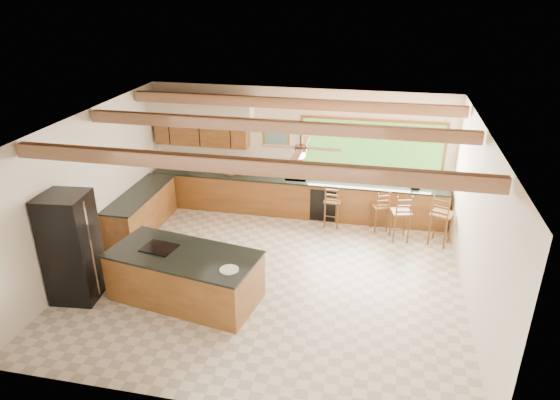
# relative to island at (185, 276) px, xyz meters

# --- Properties ---
(ground) EXTENTS (7.20, 7.20, 0.00)m
(ground) POSITION_rel_island_xyz_m (1.30, 0.96, -0.46)
(ground) COLOR beige
(ground) RESTS_ON ground
(room_shell) EXTENTS (7.27, 6.54, 3.02)m
(room_shell) POSITION_rel_island_xyz_m (1.13, 1.61, 1.76)
(room_shell) COLOR white
(room_shell) RESTS_ON ground
(counter_run) EXTENTS (7.12, 3.10, 1.28)m
(counter_run) POSITION_rel_island_xyz_m (0.48, 3.48, 0.01)
(counter_run) COLOR brown
(counter_run) RESTS_ON ground
(island) EXTENTS (2.79, 1.66, 0.93)m
(island) POSITION_rel_island_xyz_m (0.00, 0.00, 0.00)
(island) COLOR brown
(island) RESTS_ON ground
(refrigerator) EXTENTS (0.85, 0.83, 1.99)m
(refrigerator) POSITION_rel_island_xyz_m (-1.92, -0.34, 0.54)
(refrigerator) COLOR black
(refrigerator) RESTS_ON ground
(bar_stool_a) EXTENTS (0.40, 0.40, 1.05)m
(bar_stool_a) POSITION_rel_island_xyz_m (2.24, 3.35, 0.16)
(bar_stool_a) COLOR brown
(bar_stool_a) RESTS_ON ground
(bar_stool_b) EXTENTS (0.47, 0.47, 0.99)m
(bar_stool_b) POSITION_rel_island_xyz_m (3.31, 3.35, 0.13)
(bar_stool_b) COLOR brown
(bar_stool_b) RESTS_ON ground
(bar_stool_c) EXTENTS (0.48, 0.48, 1.11)m
(bar_stool_c) POSITION_rel_island_xyz_m (3.75, 2.97, 0.20)
(bar_stool_c) COLOR brown
(bar_stool_c) RESTS_ON ground
(bar_stool_d) EXTENTS (0.55, 0.55, 1.19)m
(bar_stool_d) POSITION_rel_island_xyz_m (4.60, 2.94, 0.25)
(bar_stool_d) COLOR brown
(bar_stool_d) RESTS_ON ground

